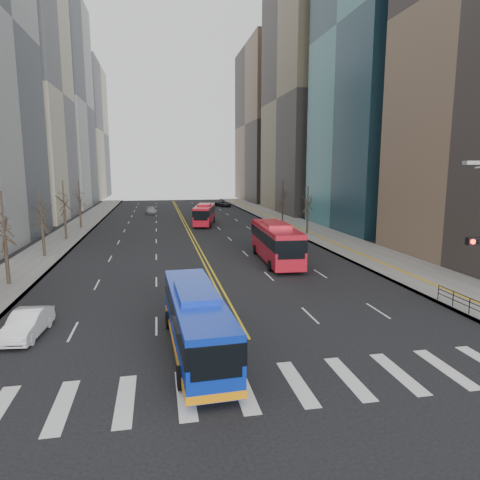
% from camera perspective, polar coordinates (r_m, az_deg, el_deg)
% --- Properties ---
extents(ground, '(220.00, 220.00, 0.00)m').
position_cam_1_polar(ground, '(19.03, 4.04, -18.83)').
color(ground, black).
extents(sidewalk_right, '(7.00, 130.00, 0.15)m').
position_cam_1_polar(sidewalk_right, '(65.58, 8.67, 1.55)').
color(sidewalk_right, gray).
rests_on(sidewalk_right, ground).
extents(sidewalk_left, '(5.00, 130.00, 0.15)m').
position_cam_1_polar(sidewalk_left, '(62.98, -21.90, 0.64)').
color(sidewalk_left, gray).
rests_on(sidewalk_left, ground).
extents(crosswalk, '(26.70, 4.00, 0.01)m').
position_cam_1_polar(crosswalk, '(19.03, 4.04, -18.81)').
color(crosswalk, silver).
rests_on(crosswalk, ground).
extents(centerline, '(0.55, 100.00, 0.01)m').
position_cam_1_polar(centerline, '(71.86, -7.36, 2.21)').
color(centerline, gold).
rests_on(centerline, ground).
extents(office_towers, '(83.00, 134.00, 58.00)m').
position_cam_1_polar(office_towers, '(86.09, -8.24, 19.38)').
color(office_towers, gray).
rests_on(office_towers, ground).
extents(pedestrian_railing, '(0.06, 6.06, 1.02)m').
position_cam_1_polar(pedestrian_railing, '(30.15, 28.29, -7.45)').
color(pedestrian_railing, black).
rests_on(pedestrian_railing, sidewalk_right).
extents(street_trees, '(35.20, 47.20, 7.60)m').
position_cam_1_polar(street_trees, '(50.95, -14.07, 4.55)').
color(street_trees, '#2C231B').
rests_on(street_trees, ground).
extents(blue_bus, '(2.94, 11.11, 3.23)m').
position_cam_1_polar(blue_bus, '(21.52, -5.83, -10.46)').
color(blue_bus, '#0C2CB7').
rests_on(blue_bus, ground).
extents(red_bus_near, '(3.51, 12.24, 3.82)m').
position_cam_1_polar(red_bus_near, '(41.86, 4.79, -0.03)').
color(red_bus_near, red).
rests_on(red_bus_near, ground).
extents(red_bus_far, '(4.80, 11.10, 3.44)m').
position_cam_1_polar(red_bus_far, '(69.42, -4.75, 3.59)').
color(red_bus_far, red).
rests_on(red_bus_far, ground).
extents(car_white, '(1.96, 4.49, 1.44)m').
position_cam_1_polar(car_white, '(26.26, -26.50, -9.97)').
color(car_white, white).
rests_on(car_white, ground).
extents(car_dark_mid, '(2.95, 4.11, 1.30)m').
position_cam_1_polar(car_dark_mid, '(50.32, 4.82, -0.11)').
color(car_dark_mid, black).
rests_on(car_dark_mid, ground).
extents(car_silver, '(2.12, 4.78, 1.36)m').
position_cam_1_polar(car_silver, '(87.97, -11.79, 3.86)').
color(car_silver, gray).
rests_on(car_silver, ground).
extents(car_dark_far, '(3.85, 5.34, 1.35)m').
position_cam_1_polar(car_dark_far, '(102.91, -2.25, 4.84)').
color(car_dark_far, black).
rests_on(car_dark_far, ground).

